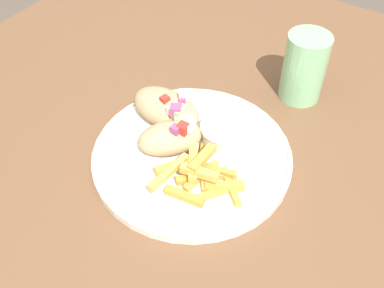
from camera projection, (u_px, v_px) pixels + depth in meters
The scene contains 7 objects.
table at pixel (199, 167), 0.82m from camera, with size 1.13×1.13×0.74m.
plate at pixel (192, 155), 0.71m from camera, with size 0.32×0.32×0.02m.
pita_sandwich_near at pixel (171, 137), 0.70m from camera, with size 0.11×0.12×0.06m.
pita_sandwich_far at pixel (166, 108), 0.74m from camera, with size 0.13×0.08×0.07m.
fries_pile at pixel (200, 174), 0.66m from camera, with size 0.14×0.15×0.04m.
sauce_ramekin at pixel (225, 133), 0.71m from camera, with size 0.08×0.08×0.04m.
water_glass at pixel (304, 70), 0.79m from camera, with size 0.08×0.08×0.12m.
Camera 1 is at (0.28, -0.46, 1.27)m, focal length 42.00 mm.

